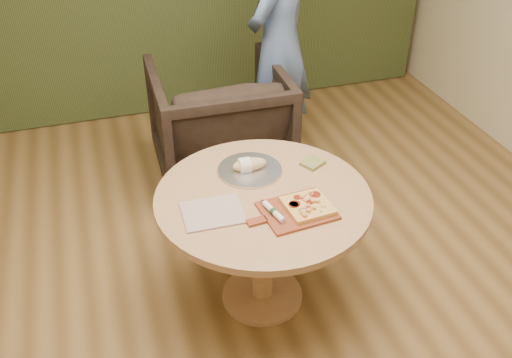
{
  "coord_description": "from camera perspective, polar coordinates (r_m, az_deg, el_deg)",
  "views": [
    {
      "loc": [
        -0.73,
        -1.98,
        2.51
      ],
      "look_at": [
        -0.03,
        0.25,
        0.9
      ],
      "focal_mm": 40.0,
      "sensor_mm": 36.0,
      "label": 1
    }
  ],
  "objects": [
    {
      "name": "cutlery_roll",
      "position": [
        2.81,
        1.77,
        -3.27
      ],
      "size": [
        0.07,
        0.2,
        0.03
      ],
      "rotation": [
        0.0,
        0.0,
        0.24
      ],
      "color": "silver",
      "rests_on": "pizza_paddle"
    },
    {
      "name": "armchair",
      "position": [
        4.26,
        -3.72,
        6.19
      ],
      "size": [
        0.97,
        0.91,
        0.97
      ],
      "primitive_type": "imported",
      "rotation": [
        0.0,
        0.0,
        3.12
      ],
      "color": "black",
      "rests_on": "ground"
    },
    {
      "name": "green_packet",
      "position": [
        3.23,
        5.7,
        1.61
      ],
      "size": [
        0.15,
        0.15,
        0.02
      ],
      "primitive_type": "cube",
      "rotation": [
        0.0,
        0.0,
        0.51
      ],
      "color": "brown",
      "rests_on": "pedestal_table"
    },
    {
      "name": "flatbread_pizza",
      "position": [
        2.87,
        5.18,
        -2.66
      ],
      "size": [
        0.24,
        0.24,
        0.04
      ],
      "rotation": [
        0.0,
        0.0,
        0.09
      ],
      "color": "#E9BA5B",
      "rests_on": "pizza_paddle"
    },
    {
      "name": "newspaper",
      "position": [
        2.86,
        -4.36,
        -3.37
      ],
      "size": [
        0.31,
        0.26,
        0.01
      ],
      "primitive_type": "cube",
      "rotation": [
        0.0,
        0.0,
        -0.03
      ],
      "color": "silver",
      "rests_on": "pedestal_table"
    },
    {
      "name": "bread_roll",
      "position": [
        3.13,
        -0.79,
        1.43
      ],
      "size": [
        0.19,
        0.09,
        0.09
      ],
      "color": "#D5B082",
      "rests_on": "serving_tray"
    },
    {
      "name": "room_shell",
      "position": [
        2.38,
        2.61,
        6.86
      ],
      "size": [
        5.04,
        6.04,
        2.84
      ],
      "color": "olive",
      "rests_on": "ground"
    },
    {
      "name": "serving_tray",
      "position": [
        3.15,
        -0.63,
        0.91
      ],
      "size": [
        0.36,
        0.36,
        0.02
      ],
      "color": "silver",
      "rests_on": "pedestal_table"
    },
    {
      "name": "pedestal_table",
      "position": [
        3.06,
        0.7,
        -3.73
      ],
      "size": [
        1.14,
        1.14,
        0.75
      ],
      "rotation": [
        0.0,
        0.0,
        -0.01
      ],
      "color": "tan",
      "rests_on": "ground"
    },
    {
      "name": "pizza_paddle",
      "position": [
        2.86,
        3.96,
        -3.23
      ],
      "size": [
        0.46,
        0.31,
        0.01
      ],
      "rotation": [
        0.0,
        0.0,
        0.09
      ],
      "color": "brown",
      "rests_on": "pedestal_table"
    },
    {
      "name": "person_standing",
      "position": [
        4.33,
        2.38,
        13.33
      ],
      "size": [
        0.81,
        0.79,
        1.88
      ],
      "primitive_type": "imported",
      "rotation": [
        0.0,
        0.0,
        3.87
      ],
      "color": "#4C6697",
      "rests_on": "ground"
    }
  ]
}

